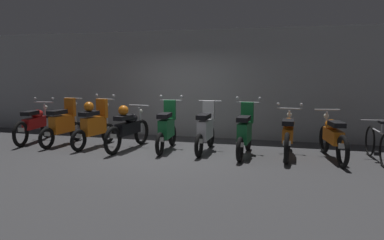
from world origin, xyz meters
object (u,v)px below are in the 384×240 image
at_px(motorbike_slot_5, 206,130).
at_px(motorbike_slot_2, 94,124).
at_px(motorbike_slot_3, 128,128).
at_px(bicycle, 377,145).
at_px(motorbike_slot_4, 167,128).
at_px(motorbike_slot_7, 288,135).
at_px(motorbike_slot_8, 333,137).
at_px(motorbike_slot_1, 63,124).
at_px(motorbike_slot_6, 245,132).
at_px(motorbike_slot_0, 35,123).

bearing_deg(motorbike_slot_5, motorbike_slot_2, -176.36).
relative_size(motorbike_slot_3, bicycle, 1.13).
bearing_deg(motorbike_slot_3, motorbike_slot_2, 177.31).
height_order(motorbike_slot_4, motorbike_slot_7, motorbike_slot_4).
height_order(motorbike_slot_5, motorbike_slot_8, motorbike_slot_5).
xyz_separation_m(motorbike_slot_1, motorbike_slot_3, (1.86, -0.10, 0.00)).
relative_size(motorbike_slot_2, motorbike_slot_5, 1.00).
bearing_deg(motorbike_slot_6, motorbike_slot_2, -179.82).
distance_m(motorbike_slot_2, motorbike_slot_6, 3.72).
bearing_deg(motorbike_slot_8, motorbike_slot_1, -179.25).
distance_m(motorbike_slot_4, motorbike_slot_8, 3.72).
height_order(motorbike_slot_2, motorbike_slot_7, motorbike_slot_2).
distance_m(motorbike_slot_7, motorbike_slot_8, 0.92).
relative_size(motorbike_slot_4, motorbike_slot_8, 0.87).
height_order(motorbike_slot_4, motorbike_slot_8, motorbike_slot_4).
relative_size(motorbike_slot_4, motorbike_slot_7, 0.86).
xyz_separation_m(motorbike_slot_0, motorbike_slot_5, (4.65, -0.00, 0.03)).
bearing_deg(motorbike_slot_8, motorbike_slot_0, 179.71).
relative_size(motorbike_slot_2, motorbike_slot_3, 0.86).
relative_size(motorbike_slot_0, motorbike_slot_6, 1.16).
bearing_deg(motorbike_slot_5, motorbike_slot_7, -0.28).
xyz_separation_m(motorbike_slot_3, motorbike_slot_8, (4.64, 0.19, -0.04)).
height_order(motorbike_slot_5, bicycle, motorbike_slot_5).
xyz_separation_m(motorbike_slot_0, motorbike_slot_2, (1.87, -0.18, 0.08)).
relative_size(motorbike_slot_6, motorbike_slot_7, 0.86).
bearing_deg(bicycle, motorbike_slot_2, -178.37).
bearing_deg(motorbike_slot_3, motorbike_slot_8, 2.32).
height_order(motorbike_slot_0, motorbike_slot_2, motorbike_slot_2).
bearing_deg(motorbike_slot_1, motorbike_slot_8, 0.75).
distance_m(motorbike_slot_3, motorbike_slot_7, 3.72).
bearing_deg(motorbike_slot_1, motorbike_slot_6, -0.60).
bearing_deg(motorbike_slot_2, motorbike_slot_5, 3.64).
bearing_deg(motorbike_slot_8, motorbike_slot_3, -177.68).
height_order(motorbike_slot_4, motorbike_slot_6, same).
xyz_separation_m(motorbike_slot_5, motorbike_slot_8, (2.78, -0.03, -0.03)).
xyz_separation_m(motorbike_slot_2, motorbike_slot_5, (2.79, 0.18, -0.04)).
relative_size(motorbike_slot_6, motorbike_slot_8, 0.87).
xyz_separation_m(motorbike_slot_0, motorbike_slot_3, (2.79, -0.23, 0.03)).
bearing_deg(bicycle, motorbike_slot_5, -179.90).
bearing_deg(motorbike_slot_4, motorbike_slot_0, 178.97).
height_order(motorbike_slot_2, bicycle, motorbike_slot_2).
bearing_deg(motorbike_slot_7, motorbike_slot_4, -178.92).
distance_m(motorbike_slot_2, motorbike_slot_5, 2.79).
height_order(motorbike_slot_2, motorbike_slot_6, same).
height_order(motorbike_slot_7, motorbike_slot_8, motorbike_slot_7).
bearing_deg(motorbike_slot_3, motorbike_slot_1, 176.81).
relative_size(motorbike_slot_0, motorbike_slot_4, 1.16).
height_order(motorbike_slot_6, motorbike_slot_8, motorbike_slot_6).
bearing_deg(motorbike_slot_2, motorbike_slot_1, 176.31).
bearing_deg(bicycle, motorbike_slot_4, -179.15).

